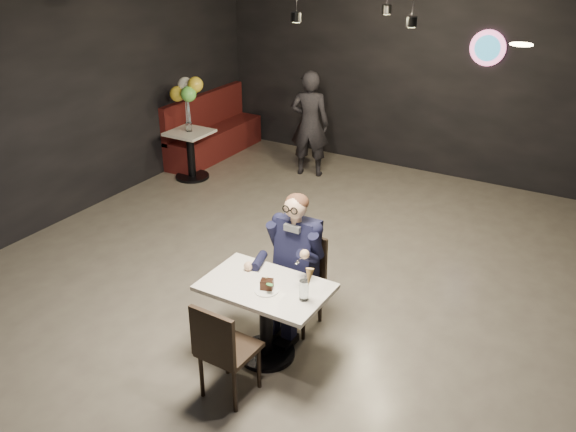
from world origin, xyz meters
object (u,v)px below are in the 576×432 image
Objects in this scene: main_table at (266,321)px; side_table at (191,155)px; sundae_glass at (304,290)px; chair_far at (297,284)px; balloon_vase at (189,127)px; booth_bench at (214,126)px; seated_man at (297,261)px; passerby at (310,124)px; chair_near at (229,347)px.

side_table is at bearing 137.13° from main_table.
main_table is 6.12× the size of sundae_glass.
balloon_vase is (-3.31, 2.52, 0.36)m from chair_far.
seated_man is at bearing -44.30° from booth_bench.
booth_bench is 2.78× the size of side_table.
chair_far is 4.04m from passerby.
chair_far is 0.26m from seated_man.
sundae_glass is 0.09× the size of booth_bench.
sundae_glass is 0.11× the size of passerby.
side_table is at bearing 142.68° from chair_far.
chair_far is 0.56× the size of passerby.
sundae_glass reaches higher than side_table.
chair_far is 0.79m from sundae_glass.
sundae_glass is at bearing -55.54° from chair_far.
main_table is 0.65m from seated_man.
passerby is at bearing 113.81° from main_table.
balloon_vase is (-3.70, 3.10, -0.02)m from sundae_glass.
balloon_vase reaches higher than main_table.
balloon_vase is (-3.31, 3.63, 0.36)m from chair_near.
sundae_glass is 4.85m from side_table.
side_table is (-3.31, 2.52, -0.35)m from seated_man.
chair_near reaches higher than side_table.
balloon_vase is (0.30, -1.00, 0.30)m from booth_bench.
chair_far is (0.00, 0.55, 0.09)m from main_table.
sundae_glass is at bearing -45.66° from booth_bench.
balloon_vase is at bearing 142.68° from chair_far.
chair_far and chair_near have the same top height.
main_table is at bearing -90.00° from chair_far.
seated_man reaches higher than side_table.
passerby reaches higher than chair_far.
booth_bench reaches higher than side_table.
passerby is (-1.83, 4.70, 0.36)m from chair_near.
balloon_vase is (-3.31, 3.07, 0.44)m from main_table.
balloon_vase is at bearing 137.13° from main_table.
chair_far is at bearing 101.01° from passerby.
chair_near is 5.05m from passerby.
balloon_vase is 0.08× the size of passerby.
booth_bench is (-3.61, 3.52, 0.06)m from chair_far.
seated_man is (0.00, 0.00, 0.26)m from chair_far.
seated_man is 4.03m from passerby.
seated_man is at bearing 101.01° from passerby.
main_table is 5.45m from booth_bench.
main_table is 0.61m from sundae_glass.
chair_far is 1.00× the size of chair_near.
chair_near is at bearing -47.64° from balloon_vase.
side_table is (-3.31, 3.63, -0.09)m from chair_near.
passerby is (1.49, 1.06, -0.00)m from balloon_vase.
sundae_glass reaches higher than main_table.
booth_bench is at bearing 131.55° from main_table.
seated_man reaches higher than chair_far.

